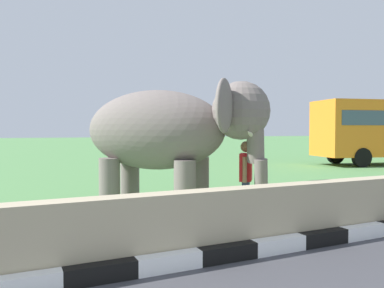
{
  "coord_description": "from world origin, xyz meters",
  "views": [
    {
      "loc": [
        -0.82,
        -0.56,
        1.87
      ],
      "look_at": [
        2.49,
        6.54,
        1.6
      ],
      "focal_mm": 35.47,
      "sensor_mm": 36.0,
      "label": 1
    }
  ],
  "objects": [
    {
      "name": "striped_curb",
      "position": [
        -0.35,
        4.08,
        0.12
      ],
      "size": [
        16.2,
        0.2,
        0.24
      ],
      "color": "white",
      "rests_on": "ground_plane"
    },
    {
      "name": "barrier_parapet",
      "position": [
        2.0,
        4.38,
        0.5
      ],
      "size": [
        28.0,
        0.36,
        1.0
      ],
      "primitive_type": "cube",
      "color": "tan",
      "rests_on": "ground_plane"
    },
    {
      "name": "elephant",
      "position": [
        2.15,
        6.89,
        1.85
      ],
      "size": [
        3.85,
        3.82,
        2.85
      ],
      "color": "slate",
      "rests_on": "ground_plane"
    },
    {
      "name": "person_handler",
      "position": [
        3.56,
        6.16,
        0.93
      ],
      "size": [
        0.45,
        0.54,
        1.66
      ],
      "color": "navy",
      "rests_on": "ground_plane"
    }
  ]
}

